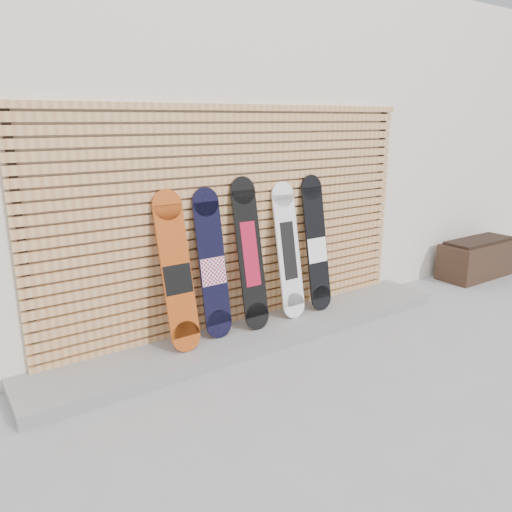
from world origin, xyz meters
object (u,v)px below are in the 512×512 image
at_px(snowboard_4, 316,244).
at_px(snowboard_2, 250,254).
at_px(snowboard_1, 212,265).
at_px(snowboard_0, 177,272).
at_px(snowboard_3, 288,251).
at_px(planter_box, 477,258).

bearing_deg(snowboard_4, snowboard_2, -178.94).
relative_size(snowboard_1, snowboard_4, 0.98).
height_order(snowboard_0, snowboard_2, snowboard_2).
distance_m(snowboard_0, snowboard_3, 1.30).
xyz_separation_m(snowboard_1, snowboard_4, (1.29, -0.01, 0.02)).
bearing_deg(snowboard_3, snowboard_4, 0.53).
xyz_separation_m(snowboard_0, snowboard_2, (0.81, 0.02, 0.04)).
xyz_separation_m(snowboard_0, snowboard_1, (0.39, 0.05, -0.01)).
height_order(snowboard_0, snowboard_1, snowboard_0).
relative_size(planter_box, snowboard_0, 0.83).
distance_m(planter_box, snowboard_2, 3.81).
height_order(planter_box, snowboard_4, snowboard_4).
relative_size(planter_box, snowboard_4, 0.82).
height_order(snowboard_3, snowboard_4, snowboard_4).
distance_m(snowboard_0, snowboard_1, 0.40).
relative_size(snowboard_2, snowboard_3, 1.06).
bearing_deg(snowboard_1, planter_box, -2.19).
distance_m(snowboard_3, snowboard_4, 0.39).
bearing_deg(snowboard_3, planter_box, -2.63).
xyz_separation_m(snowboard_1, snowboard_2, (0.41, -0.02, 0.05)).
relative_size(planter_box, snowboard_3, 0.84).
distance_m(snowboard_2, snowboard_4, 0.88).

